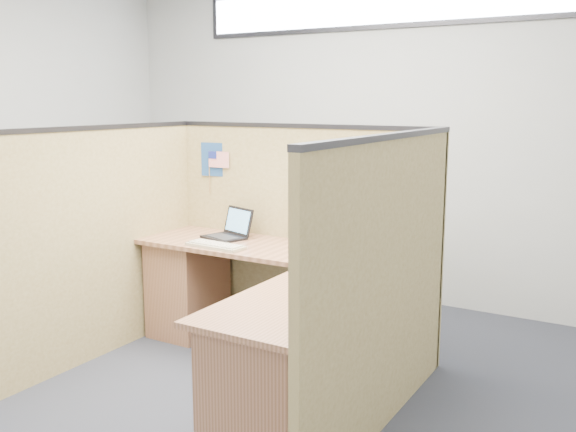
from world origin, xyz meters
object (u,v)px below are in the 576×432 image
Objects in this scene: l_desk at (267,318)px; keyboard at (215,245)px; laptop at (228,230)px; mouse at (360,265)px.

keyboard reaches higher than l_desk.
laptop reaches higher than keyboard.
laptop reaches higher than mouse.
mouse is (1.16, -0.30, -0.03)m from laptop.
l_desk is 4.61× the size of keyboard.
l_desk is at bearing -16.44° from keyboard.
laptop is at bearing 114.10° from keyboard.
l_desk is 5.53× the size of laptop.
l_desk is 0.66m from keyboard.
laptop is 3.39× the size of mouse.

